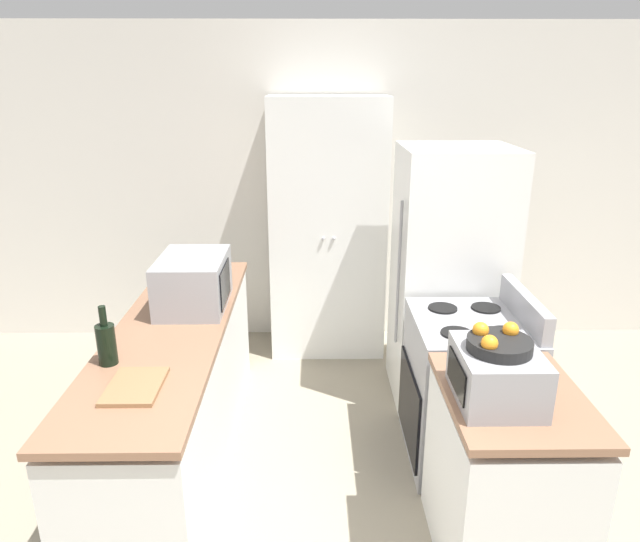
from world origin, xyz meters
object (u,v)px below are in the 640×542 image
at_px(pantry_cabinet, 328,229).
at_px(wine_bottle, 106,343).
at_px(refrigerator, 449,277).
at_px(microwave, 193,282).
at_px(toaster_oven, 497,375).
at_px(stove, 466,389).
at_px(fruit_bowl, 498,343).

relative_size(pantry_cabinet, wine_bottle, 6.94).
relative_size(refrigerator, microwave, 3.27).
bearing_deg(microwave, toaster_oven, -35.67).
bearing_deg(stove, microwave, 171.49).
height_order(pantry_cabinet, refrigerator, pantry_cabinet).
height_order(wine_bottle, toaster_oven, wine_bottle).
relative_size(stove, toaster_oven, 2.63).
xyz_separation_m(stove, microwave, (-1.60, 0.24, 0.59)).
distance_m(pantry_cabinet, toaster_oven, 2.40).
height_order(wine_bottle, fruit_bowl, fruit_bowl).
bearing_deg(refrigerator, wine_bottle, -147.59).
height_order(stove, refrigerator, refrigerator).
bearing_deg(stove, fruit_bowl, -99.26).
relative_size(refrigerator, toaster_oven, 4.45).
xyz_separation_m(pantry_cabinet, wine_bottle, (-1.10, -1.96, -0.03)).
bearing_deg(toaster_oven, pantry_cabinet, 105.77).
relative_size(stove, microwave, 1.94).
xyz_separation_m(refrigerator, wine_bottle, (-1.92, -1.22, 0.11)).
distance_m(microwave, wine_bottle, 0.77).
bearing_deg(pantry_cabinet, refrigerator, -42.29).
distance_m(stove, fruit_bowl, 1.08).
bearing_deg(fruit_bowl, stove, 80.74).
relative_size(stove, wine_bottle, 3.53).
bearing_deg(microwave, stove, -8.51).
height_order(stove, fruit_bowl, fruit_bowl).
height_order(refrigerator, toaster_oven, refrigerator).
bearing_deg(toaster_oven, fruit_bowl, 154.43).
relative_size(microwave, toaster_oven, 1.36).
distance_m(wine_bottle, toaster_oven, 1.79).
height_order(pantry_cabinet, toaster_oven, pantry_cabinet).
distance_m(stove, wine_bottle, 2.01).
relative_size(pantry_cabinet, microwave, 3.81).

